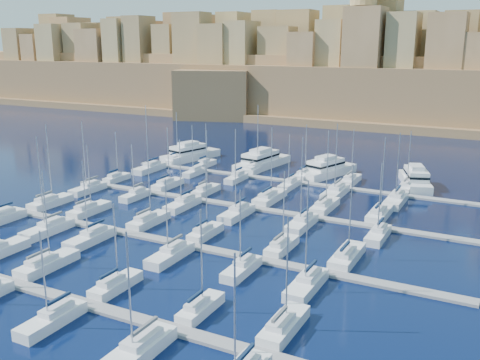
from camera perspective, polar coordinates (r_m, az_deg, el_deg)
The scene contains 51 objects.
ground at distance 93.88m, azimuth -1.73°, elevation -4.67°, with size 600.00×600.00×0.00m, color black.
pontoon_near at distance 68.51m, azimuth -16.04°, elevation -12.64°, with size 84.00×2.00×0.40m, color slate.
pontoon_mid_near at distance 84.19m, azimuth -5.73°, elevation -6.90°, with size 84.00×2.00×0.40m, color slate.
pontoon_mid_far at distance 102.22m, azimuth 1.00°, elevation -2.94°, with size 84.00×2.00×0.40m, color slate.
pontoon_far at distance 121.57m, azimuth 5.63°, elevation -0.17°, with size 84.00×2.00×0.40m, color slate.
sailboat_2 at distance 80.22m, azimuth -19.89°, elevation -8.42°, with size 2.90×9.66×14.37m.
sailboat_3 at distance 71.37m, azimuth -13.14°, elevation -10.84°, with size 2.44×8.14×11.73m.
sailboat_4 at distance 64.25m, azimuth -4.26°, elevation -13.45°, with size 2.29×7.63×12.95m.
sailboat_5 at distance 60.67m, azimuth 4.69°, elevation -15.25°, with size 2.72×9.06×13.42m.
sailboat_9 at distance 65.22m, azimuth -19.40°, elevation -13.85°, with size 2.59×8.63×11.72m.
sailboat_10 at distance 57.16m, azimuth -10.93°, elevation -17.49°, with size 3.05×10.17×13.98m.
sailboat_12 at distance 109.93m, azimuth -19.59°, elevation -2.24°, with size 2.86×9.53×16.23m.
sailboat_13 at distance 102.89m, azimuth -15.80°, elevation -3.07°, with size 2.75×9.18×13.19m.
sailboat_14 at distance 94.45m, azimuth -9.73°, elevation -4.28°, with size 2.77×9.24×15.77m.
sailboat_15 at distance 87.69m, azimuth -3.72°, elevation -5.61°, with size 2.43×8.11×12.16m.
sailboat_16 at distance 82.04m, azimuth 4.46°, elevation -7.06°, with size 2.50×8.33×12.65m.
sailboat_17 at distance 79.68m, azimuth 11.35°, elevation -7.96°, with size 2.96×9.86×14.56m.
sailboat_19 at distance 94.54m, azimuth -19.80°, elevation -4.93°, with size 2.90×9.67×16.69m.
sailboat_20 at distance 88.34m, azimuth -15.64°, elevation -5.96°, with size 2.84×9.45×13.65m.
sailboat_21 at distance 79.35m, azimuth -7.43°, elevation -7.90°, with size 2.78×9.25×12.54m.
sailboat_22 at distance 74.25m, azimuth 0.21°, elevation -9.40°, with size 2.46×8.21×12.33m.
sailboat_23 at distance 70.19m, azimuth 7.13°, elevation -10.97°, with size 2.86×9.54×14.96m.
sailboat_24 at distance 125.23m, azimuth -13.03°, elevation 0.19°, with size 2.20×7.32×11.62m.
sailboat_25 at distance 117.66m, azimuth -7.73°, elevation -0.46°, with size 2.66×8.86×13.46m.
sailboat_26 at distance 112.11m, azimuth -3.65°, elevation -1.11°, with size 2.45×8.18×13.67m.
sailboat_27 at distance 106.75m, azimuth 3.18°, elevation -1.88°, with size 3.15×10.49×15.08m.
sailboat_28 at distance 102.41m, azimuth 9.03°, elevation -2.76°, with size 2.91×9.70×15.41m.
sailboat_29 at distance 99.98m, azimuth 14.66°, elevation -3.49°, with size 2.99×9.97×15.02m.
sailboat_30 at distance 117.60m, azimuth -15.87°, elevation -0.89°, with size 2.70×9.01×15.47m.
sailboat_31 at distance 110.43m, azimuth -11.08°, elevation -1.61°, with size 2.31×7.70×11.57m.
sailboat_32 at distance 102.89m, azimuth -6.11°, elevation -2.59°, with size 2.84×9.47×13.68m.
sailboat_33 at distance 97.07m, azimuth -0.31°, elevation -3.55°, with size 2.89×9.64×14.29m.
sailboat_34 at distance 92.27m, azimuth 6.59°, elevation -4.61°, with size 2.86×9.54×16.15m.
sailboat_35 at distance 89.30m, azimuth 14.52°, elevation -5.67°, with size 2.56×8.52×13.00m.
sailboat_36 at distance 141.81m, azimuth -6.79°, elevation 2.13°, with size 2.46×8.22×13.63m.
sailboat_37 at distance 136.72m, azimuth -3.72°, elevation 1.73°, with size 2.25×7.51×11.28m.
sailboat_38 at distance 131.40m, azimuth 1.76°, elevation 1.26°, with size 3.05×10.17×16.55m.
sailboat_39 at distance 125.85m, azimuth 6.87°, elevation 0.55°, with size 2.58×8.60×12.85m.
sailboat_40 at distance 122.70m, azimuth 11.71°, elevation -0.02°, with size 2.67×8.89×12.56m.
sailboat_41 at distance 119.94m, azimuth 17.32°, elevation -0.71°, with size 2.54×8.46×13.10m.
sailboat_42 at distance 133.38m, azimuth -9.60°, elevation 1.26°, with size 3.06×10.21×16.53m.
sailboat_43 at distance 127.99m, azimuth -4.93°, elevation 0.83°, with size 2.13×7.10×12.41m.
sailboat_44 at distance 122.00m, azimuth -0.37°, elevation 0.20°, with size 2.35×7.83×12.42m.
sailboat_45 at distance 116.65m, azimuth 5.28°, elevation -0.53°, with size 2.38×7.92×12.20m.
sailboat_46 at distance 111.98m, azimuth 10.14°, elevation -1.31°, with size 3.18×10.60×15.44m.
sailboat_47 at distance 109.30m, azimuth 16.30°, elevation -2.07°, with size 3.10×10.33×14.51m.
motor_yacht_a at distance 145.08m, azimuth -5.36°, elevation 2.85°, with size 9.47×18.36×5.25m.
motor_yacht_b at distance 135.47m, azimuth 2.32°, elevation 2.07°, with size 8.14×19.30×5.25m.
motor_yacht_c at distance 128.37m, azimuth 9.25°, elevation 1.19°, with size 10.10×17.51×5.25m.
motor_yacht_d at distance 123.37m, azimuth 18.20°, elevation 0.11°, with size 9.77×16.52×5.25m.
fortified_city at distance 237.24m, azimuth 17.05°, elevation 9.96°, with size 460.00×108.95×59.52m.
Camera 1 is at (43.33, -77.40, 30.74)m, focal length 40.00 mm.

